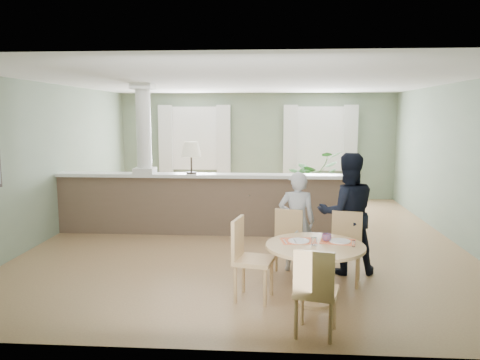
# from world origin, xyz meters

# --- Properties ---
(ground) EXTENTS (8.00, 8.00, 0.00)m
(ground) POSITION_xyz_m (0.00, 0.00, 0.00)
(ground) COLOR tan
(ground) RESTS_ON ground
(room_shell) EXTENTS (7.02, 8.02, 2.71)m
(room_shell) POSITION_xyz_m (-0.03, 0.63, 1.81)
(room_shell) COLOR gray
(room_shell) RESTS_ON ground
(pony_wall) EXTENTS (5.32, 0.38, 2.70)m
(pony_wall) POSITION_xyz_m (-0.99, 0.20, 0.71)
(pony_wall) COLOR brown
(pony_wall) RESTS_ON ground
(sofa) EXTENTS (3.21, 1.50, 0.91)m
(sofa) POSITION_xyz_m (0.10, 1.46, 0.45)
(sofa) COLOR olive
(sofa) RESTS_ON ground
(houseplant) EXTENTS (1.59, 1.57, 1.34)m
(houseplant) POSITION_xyz_m (1.33, 2.68, 0.67)
(houseplant) COLOR #2E6428
(houseplant) RESTS_ON ground
(dining_table) EXTENTS (1.13, 1.13, 0.78)m
(dining_table) POSITION_xyz_m (0.90, -2.79, 0.55)
(dining_table) COLOR tan
(dining_table) RESTS_ON ground
(chair_far_boy) EXTENTS (0.48, 0.48, 0.88)m
(chair_far_boy) POSITION_xyz_m (0.60, -1.88, 0.49)
(chair_far_boy) COLOR tan
(chair_far_boy) RESTS_ON ground
(chair_far_man) EXTENTS (0.50, 0.50, 0.91)m
(chair_far_man) POSITION_xyz_m (1.35, -2.08, 0.50)
(chair_far_man) COLOR tan
(chair_far_man) RESTS_ON ground
(chair_near) EXTENTS (0.49, 0.49, 0.90)m
(chair_near) POSITION_xyz_m (0.81, -3.67, 0.50)
(chair_near) COLOR tan
(chair_near) RESTS_ON ground
(chair_side) EXTENTS (0.52, 0.52, 0.96)m
(chair_side) POSITION_xyz_m (0.11, -2.74, 0.53)
(chair_side) COLOR tan
(chair_side) RESTS_ON ground
(child_person) EXTENTS (0.51, 0.34, 1.39)m
(child_person) POSITION_xyz_m (0.74, -1.68, 0.70)
(child_person) COLOR #ADACB2
(child_person) RESTS_ON ground
(man_person) EXTENTS (0.87, 0.71, 1.65)m
(man_person) POSITION_xyz_m (1.42, -1.71, 0.83)
(man_person) COLOR black
(man_person) RESTS_ON ground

